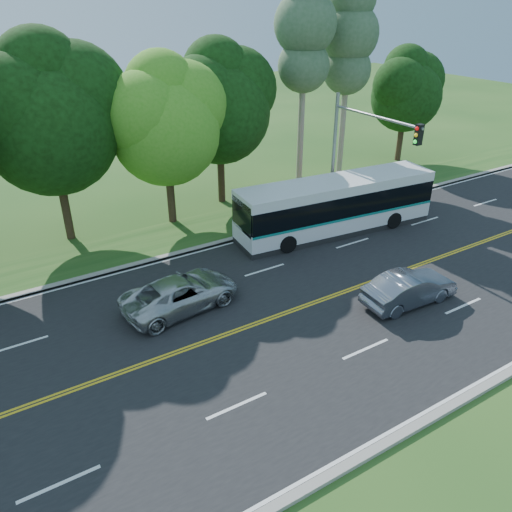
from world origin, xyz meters
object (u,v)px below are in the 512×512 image
suv (181,293)px  traffic_signal (358,144)px  sedan (409,288)px  transit_bus (336,206)px

suv → traffic_signal: bearing=-83.4°
sedan → transit_bus: bearing=-12.3°
traffic_signal → suv: traffic_signal is taller
transit_bus → suv: size_ratio=2.30×
transit_bus → traffic_signal: bearing=13.4°
traffic_signal → sedan: size_ratio=1.65×
transit_bus → suv: transit_bus is taller
suv → sedan: bearing=-126.1°
transit_bus → sedan: bearing=-99.7°
sedan → suv: (-8.34, 4.70, -0.01)m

